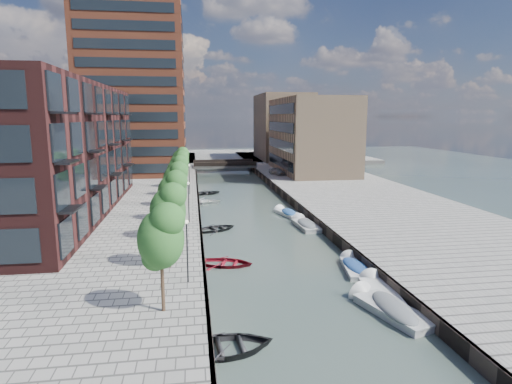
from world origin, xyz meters
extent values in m
plane|color=#38473F|center=(0.00, 40.00, 0.00)|extent=(300.00, 300.00, 0.00)
cube|color=gray|center=(16.00, 40.00, 0.50)|extent=(20.00, 140.00, 1.00)
cube|color=#332823|center=(-6.10, 40.00, 0.50)|extent=(0.25, 140.00, 1.00)
cube|color=#332823|center=(6.10, 40.00, 0.50)|extent=(0.25, 140.00, 1.00)
cube|color=gray|center=(0.00, 100.00, 0.50)|extent=(80.00, 40.00, 1.00)
cube|color=black|center=(-20.00, 30.00, 8.00)|extent=(8.00, 38.00, 14.00)
cube|color=brown|center=(-17.00, 65.00, 16.00)|extent=(18.00, 18.00, 30.00)
cube|color=tan|center=(16.00, 62.00, 8.00)|extent=(12.00, 25.00, 14.00)
cube|color=tan|center=(16.00, 88.00, 9.00)|extent=(12.00, 20.00, 16.00)
cube|color=gray|center=(0.00, 72.00, 1.30)|extent=(13.00, 6.00, 0.60)
cube|color=#332823|center=(0.00, 69.20, 1.90)|extent=(13.00, 0.40, 0.80)
cube|color=#332823|center=(0.00, 74.80, 1.90)|extent=(13.00, 0.40, 0.80)
cylinder|color=#382619|center=(-8.50, 4.00, 2.60)|extent=(0.20, 0.20, 3.20)
ellipsoid|color=#1A461A|center=(-8.50, 4.00, 5.33)|extent=(2.50, 2.50, 3.25)
cylinder|color=#382619|center=(-8.50, 11.00, 2.60)|extent=(0.20, 0.20, 3.20)
ellipsoid|color=#1A461A|center=(-8.50, 11.00, 5.33)|extent=(2.50, 2.50, 3.25)
cylinder|color=#382619|center=(-8.50, 18.00, 2.60)|extent=(0.20, 0.20, 3.20)
ellipsoid|color=#1A461A|center=(-8.50, 18.00, 5.33)|extent=(2.50, 2.50, 3.25)
cylinder|color=#382619|center=(-8.50, 25.00, 2.60)|extent=(0.20, 0.20, 3.20)
ellipsoid|color=#1A461A|center=(-8.50, 25.00, 5.33)|extent=(2.50, 2.50, 3.25)
cylinder|color=#382619|center=(-8.50, 32.00, 2.60)|extent=(0.20, 0.20, 3.20)
ellipsoid|color=#1A461A|center=(-8.50, 32.00, 5.33)|extent=(2.50, 2.50, 3.25)
cylinder|color=#382619|center=(-8.50, 39.00, 2.60)|extent=(0.20, 0.20, 3.20)
ellipsoid|color=#1A461A|center=(-8.50, 39.00, 5.33)|extent=(2.50, 2.50, 3.25)
cylinder|color=#382619|center=(-8.50, 46.00, 2.60)|extent=(0.20, 0.20, 3.20)
ellipsoid|color=#1A461A|center=(-8.50, 46.00, 5.33)|extent=(2.50, 2.50, 3.25)
cylinder|color=black|center=(-7.20, 8.00, 3.00)|extent=(0.10, 0.10, 4.00)
sphere|color=#FFF2CC|center=(-7.20, 8.00, 5.00)|extent=(0.24, 0.24, 0.24)
cylinder|color=black|center=(-7.20, 24.00, 3.00)|extent=(0.10, 0.10, 4.00)
sphere|color=#FFF2CC|center=(-7.20, 24.00, 5.00)|extent=(0.24, 0.24, 0.24)
cylinder|color=black|center=(-7.20, 40.00, 3.00)|extent=(0.10, 0.10, 4.00)
sphere|color=#FFF2CC|center=(-7.20, 40.00, 5.00)|extent=(0.24, 0.24, 0.24)
imported|color=#232326|center=(-5.30, 1.00, 0.00)|extent=(5.26, 4.01, 1.02)
imported|color=#242427|center=(-4.43, 24.15, 0.00)|extent=(5.06, 4.43, 0.87)
imported|color=maroon|center=(-4.28, 13.52, 0.00)|extent=(4.86, 4.07, 0.86)
imported|color=white|center=(-5.34, 38.24, 0.00)|extent=(4.62, 3.30, 0.96)
imported|color=black|center=(-4.60, 45.22, 0.00)|extent=(5.02, 4.34, 0.87)
cube|color=silver|center=(5.27, 10.77, 0.05)|extent=(2.27, 4.49, 0.61)
cube|color=silver|center=(5.27, 10.77, 0.37)|extent=(2.36, 4.59, 0.09)
cone|color=silver|center=(5.63, 12.88, 0.09)|extent=(1.70, 1.09, 1.58)
ellipsoid|color=navy|center=(5.27, 10.77, 0.42)|extent=(2.12, 4.11, 0.52)
cube|color=#BDBDBA|center=(4.76, 3.48, 0.06)|extent=(3.31, 5.44, 0.72)
cube|color=#BDBDBA|center=(4.76, 3.48, 0.44)|extent=(3.43, 5.57, 0.11)
cone|color=#BDBDBA|center=(4.01, 5.92, 0.11)|extent=(2.10, 1.51, 1.89)
ellipsoid|color=#5A5E62|center=(4.76, 3.48, 0.50)|extent=(3.07, 4.98, 0.62)
cube|color=silver|center=(5.09, 5.71, 0.05)|extent=(2.59, 5.19, 0.70)
cube|color=silver|center=(5.09, 5.71, 0.43)|extent=(2.69, 5.31, 0.11)
cone|color=silver|center=(5.48, 8.16, 0.11)|extent=(1.96, 1.25, 1.84)
cube|color=white|center=(4.42, 29.69, 0.05)|extent=(2.61, 4.46, 0.59)
cube|color=white|center=(4.42, 29.69, 0.37)|extent=(2.70, 4.57, 0.09)
cone|color=white|center=(3.86, 31.71, 0.09)|extent=(1.71, 1.20, 1.55)
ellipsoid|color=navy|center=(4.42, 29.69, 0.41)|extent=(2.42, 4.08, 0.51)
cube|color=#B8B8B6|center=(4.98, 23.76, 0.05)|extent=(2.07, 4.83, 0.67)
cube|color=#B8B8B6|center=(4.98, 23.76, 0.41)|extent=(2.16, 4.94, 0.10)
cone|color=#B8B8B6|center=(4.82, 26.12, 0.10)|extent=(1.81, 1.04, 1.75)
ellipsoid|color=#595E61|center=(4.98, 23.76, 0.46)|extent=(1.94, 4.42, 0.58)
imported|color=#9CA0A0|center=(8.61, 57.80, 1.66)|extent=(2.90, 4.15, 1.31)
camera|label=1|loc=(-6.72, -18.55, 11.54)|focal=30.00mm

